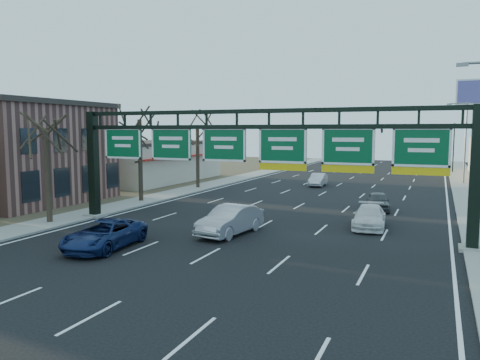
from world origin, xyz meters
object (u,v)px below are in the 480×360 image
at_px(sign_gantry, 255,153).
at_px(car_silver_sedan, 230,220).
at_px(car_white_wagon, 369,217).
at_px(car_blue_suv, 105,234).

xyz_separation_m(sign_gantry, car_silver_sedan, (-1.01, -1.30, -3.80)).
height_order(car_silver_sedan, car_white_wagon, car_silver_sedan).
height_order(car_blue_suv, car_silver_sedan, car_silver_sedan).
bearing_deg(sign_gantry, car_silver_sedan, -127.86).
distance_m(car_blue_suv, car_white_wagon, 15.64).
relative_size(car_blue_suv, car_silver_sedan, 1.03).
distance_m(sign_gantry, car_blue_suv, 9.55).
bearing_deg(car_silver_sedan, sign_gantry, 60.04).
bearing_deg(sign_gantry, car_white_wagon, 31.86).
bearing_deg(car_blue_suv, sign_gantry, 45.27).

